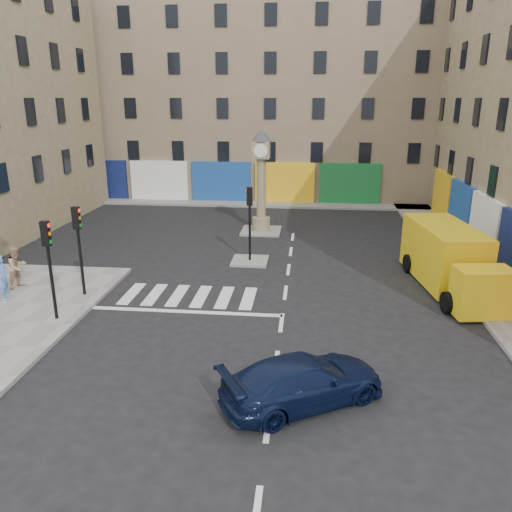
% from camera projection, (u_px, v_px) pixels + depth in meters
% --- Properties ---
extents(ground, '(120.00, 120.00, 0.00)m').
position_uv_depth(ground, '(280.00, 335.00, 17.51)').
color(ground, black).
rests_on(ground, ground).
extents(sidewalk_right, '(2.60, 30.00, 0.15)m').
position_uv_depth(sidewalk_right, '(457.00, 255.00, 26.10)').
color(sidewalk_right, gray).
rests_on(sidewalk_right, ground).
extents(sidewalk_far, '(32.00, 2.40, 0.15)m').
position_uv_depth(sidewalk_far, '(246.00, 203.00, 38.93)').
color(sidewalk_far, gray).
rests_on(sidewalk_far, ground).
extents(island_near, '(1.80, 1.80, 0.12)m').
position_uv_depth(island_near, '(250.00, 261.00, 25.28)').
color(island_near, gray).
rests_on(island_near, ground).
extents(island_far, '(2.40, 2.40, 0.12)m').
position_uv_depth(island_far, '(261.00, 231.00, 30.96)').
color(island_far, gray).
rests_on(island_far, ground).
extents(building_far, '(32.00, 10.00, 17.00)m').
position_uv_depth(building_far, '(254.00, 91.00, 41.87)').
color(building_far, '#8A755C').
rests_on(building_far, ground).
extents(traffic_light_left_near, '(0.28, 0.22, 3.70)m').
position_uv_depth(traffic_light_left_near, '(48.00, 255.00, 17.74)').
color(traffic_light_left_near, black).
rests_on(traffic_light_left_near, sidewalk_left).
extents(traffic_light_left_far, '(0.28, 0.22, 3.70)m').
position_uv_depth(traffic_light_left_far, '(78.00, 237.00, 20.01)').
color(traffic_light_left_far, black).
rests_on(traffic_light_left_far, sidewalk_left).
extents(traffic_light_island, '(0.28, 0.22, 3.70)m').
position_uv_depth(traffic_light_island, '(250.00, 212.00, 24.51)').
color(traffic_light_island, black).
rests_on(traffic_light_island, island_near).
extents(clock_pillar, '(1.20, 1.20, 6.10)m').
position_uv_depth(clock_pillar, '(261.00, 175.00, 29.90)').
color(clock_pillar, tan).
rests_on(clock_pillar, island_far).
extents(navy_sedan, '(4.90, 3.96, 1.33)m').
position_uv_depth(navy_sedan, '(303.00, 381.00, 13.45)').
color(navy_sedan, black).
rests_on(navy_sedan, ground).
extents(yellow_van, '(3.14, 7.35, 2.60)m').
position_uv_depth(yellow_van, '(449.00, 259.00, 21.56)').
color(yellow_van, yellow).
rests_on(yellow_van, ground).
extents(pedestrian_blue, '(0.60, 0.77, 1.87)m').
position_uv_depth(pedestrian_blue, '(3.00, 277.00, 19.97)').
color(pedestrian_blue, '#6391E4').
rests_on(pedestrian_blue, sidewalk_left).
extents(pedestrian_tan, '(0.93, 1.06, 1.82)m').
position_uv_depth(pedestrian_tan, '(17.00, 267.00, 21.28)').
color(pedestrian_tan, tan).
rests_on(pedestrian_tan, sidewalk_left).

